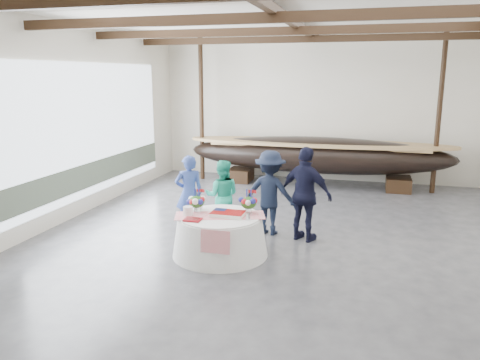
# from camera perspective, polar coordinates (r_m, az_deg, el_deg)

# --- Properties ---
(floor) EXTENTS (10.00, 12.00, 0.01)m
(floor) POSITION_cam_1_polar(r_m,az_deg,el_deg) (9.79, 4.85, -7.14)
(floor) COLOR #3D3D42
(floor) RESTS_ON ground
(wall_back) EXTENTS (10.00, 0.02, 4.50)m
(wall_back) POSITION_cam_1_polar(r_m,az_deg,el_deg) (15.19, 9.29, 8.53)
(wall_back) COLOR silver
(wall_back) RESTS_ON ground
(wall_front) EXTENTS (10.00, 0.02, 4.50)m
(wall_front) POSITION_cam_1_polar(r_m,az_deg,el_deg) (3.64, -12.43, -4.66)
(wall_front) COLOR silver
(wall_front) RESTS_ON ground
(wall_left) EXTENTS (0.02, 12.00, 4.50)m
(wall_left) POSITION_cam_1_polar(r_m,az_deg,el_deg) (11.29, -20.86, 6.47)
(wall_left) COLOR silver
(wall_left) RESTS_ON ground
(ceiling) EXTENTS (10.00, 12.00, 0.01)m
(ceiling) POSITION_cam_1_polar(r_m,az_deg,el_deg) (9.29, 5.40, 19.98)
(ceiling) COLOR white
(ceiling) RESTS_ON wall_back
(pavilion_structure) EXTENTS (9.80, 11.76, 4.50)m
(pavilion_structure) POSITION_cam_1_polar(r_m,az_deg,el_deg) (10.07, 6.23, 16.55)
(pavilion_structure) COLOR black
(pavilion_structure) RESTS_ON ground
(open_bay) EXTENTS (0.03, 7.00, 3.20)m
(open_bay) POSITION_cam_1_polar(r_m,az_deg,el_deg) (12.13, -17.73, 5.05)
(open_bay) COLOR silver
(open_bay) RESTS_ON ground
(longboat_display) EXTENTS (7.98, 1.60, 1.50)m
(longboat_display) POSITION_cam_1_polar(r_m,az_deg,el_deg) (14.31, 9.34, 3.05)
(longboat_display) COLOR black
(longboat_display) RESTS_ON ground
(banquet_table) EXTENTS (1.79, 1.79, 0.77)m
(banquet_table) POSITION_cam_1_polar(r_m,az_deg,el_deg) (8.82, -2.45, -6.73)
(banquet_table) COLOR white
(banquet_table) RESTS_ON ground
(tabletop_items) EXTENTS (1.74, 1.06, 0.40)m
(tabletop_items) POSITION_cam_1_polar(r_m,az_deg,el_deg) (8.79, -2.52, -3.14)
(tabletop_items) COLOR red
(tabletop_items) RESTS_ON banquet_table
(guest_woman_blue) EXTENTS (0.72, 0.64, 1.66)m
(guest_woman_blue) POSITION_cam_1_polar(r_m,az_deg,el_deg) (10.13, -6.23, -1.59)
(guest_woman_blue) COLOR navy
(guest_woman_blue) RESTS_ON ground
(guest_woman_teal) EXTENTS (0.85, 0.72, 1.55)m
(guest_woman_teal) POSITION_cam_1_polar(r_m,az_deg,el_deg) (10.06, -2.19, -1.92)
(guest_woman_teal) COLOR #21AE8C
(guest_woman_teal) RESTS_ON ground
(guest_man_left) EXTENTS (1.22, 0.78, 1.79)m
(guest_man_left) POSITION_cam_1_polar(r_m,az_deg,el_deg) (9.85, 3.67, -1.56)
(guest_man_left) COLOR black
(guest_man_left) RESTS_ON ground
(guest_man_right) EXTENTS (1.23, 0.85, 1.93)m
(guest_man_right) POSITION_cam_1_polar(r_m,az_deg,el_deg) (9.49, 8.00, -1.76)
(guest_man_right) COLOR black
(guest_man_right) RESTS_ON ground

